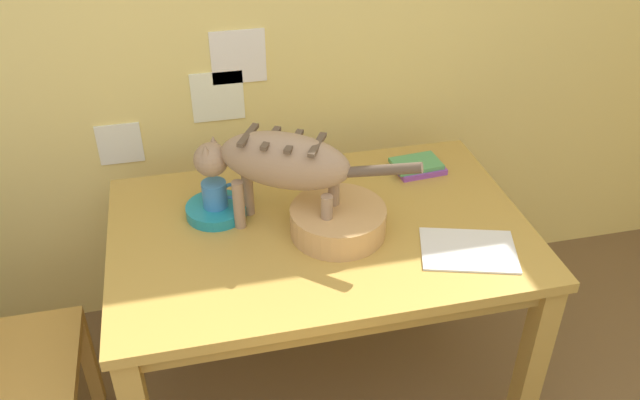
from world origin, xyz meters
name	(u,v)px	position (x,y,z in m)	size (l,w,h in m)	color
wall_rear	(265,1)	(0.00, 2.16, 1.25)	(4.74, 0.11, 2.50)	#F2D777
dining_table	(320,249)	(0.05, 1.52, 0.64)	(1.30, 0.85, 0.73)	#B48C3E
cat	(278,164)	(-0.07, 1.55, 0.96)	(0.63, 0.38, 0.33)	#987A5E
saucer_bowl	(216,210)	(-0.26, 1.65, 0.75)	(0.19, 0.19, 0.04)	teal
coffee_mug	(216,194)	(-0.26, 1.65, 0.81)	(0.12, 0.08, 0.09)	#3679BE
magazine	(468,250)	(0.45, 1.30, 0.73)	(0.28, 0.20, 0.01)	silver
book_stack	(418,166)	(0.46, 1.76, 0.75)	(0.19, 0.13, 0.04)	purple
wicker_basket	(338,220)	(0.09, 1.47, 0.78)	(0.29, 0.29, 0.09)	tan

